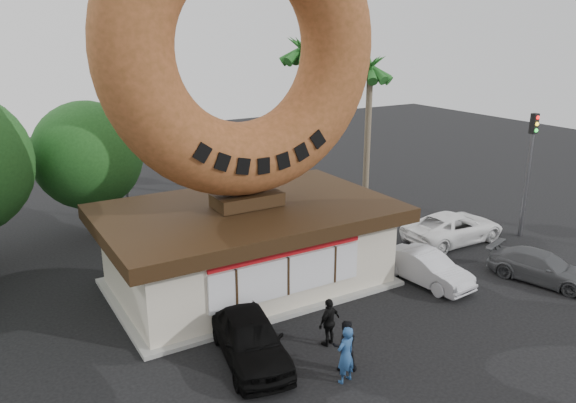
# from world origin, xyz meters

# --- Properties ---
(ground) EXTENTS (90.00, 90.00, 0.00)m
(ground) POSITION_xyz_m (0.00, 0.00, 0.00)
(ground) COLOR black
(ground) RESTS_ON ground
(donut_shop) EXTENTS (11.20, 7.20, 3.80)m
(donut_shop) POSITION_xyz_m (0.00, 5.98, 1.77)
(donut_shop) COLOR beige
(donut_shop) RESTS_ON ground
(giant_donut) EXTENTS (10.77, 2.74, 10.77)m
(giant_donut) POSITION_xyz_m (0.00, 6.00, 9.18)
(giant_donut) COLOR #9C542D
(giant_donut) RESTS_ON donut_shop
(tree_mid) EXTENTS (5.20, 5.20, 6.63)m
(tree_mid) POSITION_xyz_m (-4.00, 15.00, 4.02)
(tree_mid) COLOR #473321
(tree_mid) RESTS_ON ground
(palm_near) EXTENTS (2.60, 2.60, 9.75)m
(palm_near) POSITION_xyz_m (7.50, 14.00, 8.41)
(palm_near) COLOR #726651
(palm_near) RESTS_ON ground
(palm_far) EXTENTS (2.60, 2.60, 8.75)m
(palm_far) POSITION_xyz_m (11.00, 12.50, 7.48)
(palm_far) COLOR #726651
(palm_far) RESTS_ON ground
(street_lamp) EXTENTS (2.11, 0.20, 8.00)m
(street_lamp) POSITION_xyz_m (-1.86, 16.00, 4.48)
(street_lamp) COLOR #59595E
(street_lamp) RESTS_ON ground
(traffic_signal) EXTENTS (0.30, 0.38, 6.07)m
(traffic_signal) POSITION_xyz_m (14.00, 3.99, 3.87)
(traffic_signal) COLOR #59595E
(traffic_signal) RESTS_ON ground
(person_left) EXTENTS (0.71, 0.54, 1.76)m
(person_left) POSITION_xyz_m (-0.55, -1.26, 0.88)
(person_left) COLOR navy
(person_left) RESTS_ON ground
(person_center) EXTENTS (0.97, 0.88, 1.62)m
(person_center) POSITION_xyz_m (-0.22, -0.76, 0.81)
(person_center) COLOR black
(person_center) RESTS_ON ground
(person_right) EXTENTS (1.03, 0.65, 1.63)m
(person_right) POSITION_xyz_m (0.18, 0.63, 0.81)
(person_right) COLOR black
(person_right) RESTS_ON ground
(car_black) EXTENTS (2.62, 4.71, 1.52)m
(car_black) POSITION_xyz_m (-2.40, 1.16, 0.76)
(car_black) COLOR black
(car_black) RESTS_ON ground
(car_silver) EXTENTS (1.80, 4.10, 1.31)m
(car_silver) POSITION_xyz_m (6.18, 2.46, 0.65)
(car_silver) COLOR #AFAFB5
(car_silver) RESTS_ON ground
(car_grey) EXTENTS (2.88, 4.53, 1.22)m
(car_grey) POSITION_xyz_m (10.32, 0.17, 0.61)
(car_grey) COLOR #4E4F52
(car_grey) RESTS_ON ground
(car_white) EXTENTS (5.18, 2.43, 1.43)m
(car_white) POSITION_xyz_m (10.61, 5.20, 0.72)
(car_white) COLOR white
(car_white) RESTS_ON ground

